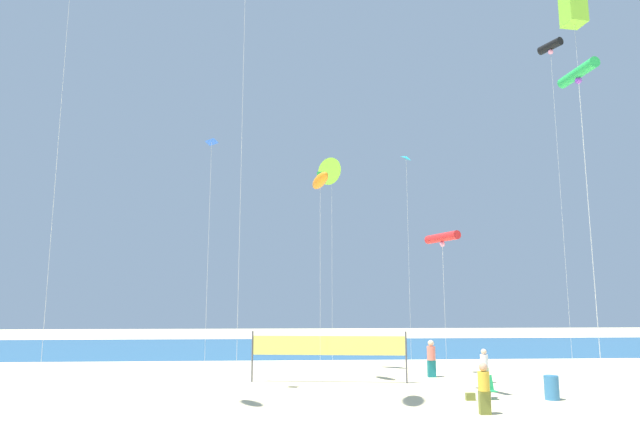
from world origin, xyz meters
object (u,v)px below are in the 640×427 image
beach_handbag (470,397)px  kite_orange_inflatable (320,181)px  kite_lime_box (573,11)px  kite_green_tube (578,74)px  beachgoer_mustard_shirt (484,387)px  beachgoer_white_shirt (484,365)px  folding_beach_chair (488,387)px  kite_cyan_diamond (407,162)px  kite_red_tube (442,238)px  kite_lime_delta (332,172)px  beachgoer_coral_shirt (431,357)px  volleyball_net (329,348)px  kite_black_tube (550,48)px  kite_blue_diamond (211,148)px  trash_barrel (552,388)px

beach_handbag → kite_orange_inflatable: kite_orange_inflatable is taller
kite_lime_box → kite_green_tube: bearing=-120.3°
beachgoer_mustard_shirt → kite_green_tube: size_ratio=0.13×
beachgoer_mustard_shirt → beachgoer_white_shirt: (2.58, 7.04, -0.07)m
folding_beach_chair → kite_cyan_diamond: (-1.63, 6.28, 10.82)m
beachgoer_white_shirt → kite_red_tube: bearing=-125.1°
kite_lime_box → kite_lime_delta: (-11.67, 6.41, -6.95)m
beachgoer_coral_shirt → kite_lime_box: (6.79, -3.78, 17.25)m
volleyball_net → kite_black_tube: size_ratio=0.42×
beachgoer_white_shirt → kite_blue_diamond: 16.37m
kite_blue_diamond → kite_lime_box: (17.69, 0.49, 7.56)m
beachgoer_mustard_shirt → kite_lime_delta: bearing=-169.3°
beachgoer_coral_shirt → folding_beach_chair: 6.22m
trash_barrel → kite_black_tube: 17.96m
folding_beach_chair → beachgoer_white_shirt: bearing=49.7°
beachgoer_white_shirt → folding_beach_chair: (-1.35, -4.05, -0.38)m
kite_lime_delta → kite_green_tube: kite_green_tube is taller
kite_orange_inflatable → volleyball_net: bearing=19.8°
kite_orange_inflatable → beach_handbag: bearing=-40.8°
beachgoer_mustard_shirt → kite_cyan_diamond: kite_cyan_diamond is taller
beachgoer_white_shirt → kite_cyan_diamond: size_ratio=0.14×
kite_orange_inflatable → kite_lime_box: (12.60, -2.10, 8.44)m
beachgoer_mustard_shirt → kite_lime_box: 19.57m
beachgoer_white_shirt → volleyball_net: 7.47m
folding_beach_chair → kite_cyan_diamond: bearing=82.8°
kite_orange_inflatable → kite_green_tube: size_ratio=0.75×
trash_barrel → kite_blue_diamond: (-13.97, 2.31, 10.22)m
kite_lime_box → kite_lime_delta: 15.02m
beachgoer_mustard_shirt → kite_lime_box: kite_lime_box is taller
trash_barrel → volleyball_net: (-8.47, 5.05, 1.16)m
beachgoer_coral_shirt → kite_blue_diamond: size_ratio=0.17×
beachgoer_coral_shirt → kite_blue_diamond: 15.20m
beachgoer_mustard_shirt → kite_red_tube: kite_red_tube is taller
kite_blue_diamond → kite_orange_inflatable: 5.78m
kite_lime_delta → kite_lime_box: bearing=-28.8°
beachgoer_white_shirt → beach_handbag: (-2.20, -4.41, -0.70)m
beachgoer_mustard_shirt → kite_orange_inflatable: 12.73m
beach_handbag → kite_lime_delta: 15.16m
kite_lime_delta → beachgoer_coral_shirt: bearing=-28.3°
trash_barrel → kite_orange_inflatable: kite_orange_inflatable is taller
kite_cyan_diamond → beachgoer_white_shirt: bearing=-36.8°
beachgoer_mustard_shirt → kite_lime_box: (7.37, 5.37, 17.32)m
kite_cyan_diamond → kite_lime_delta: bearing=147.2°
kite_cyan_diamond → kite_black_tube: kite_black_tube is taller
beachgoer_mustard_shirt → kite_lime_delta: (-4.30, 11.78, 10.37)m
folding_beach_chair → kite_red_tube: (-1.41, 0.83, 6.08)m
beach_handbag → beachgoer_white_shirt: bearing=63.5°
volleyball_net → kite_black_tube: kite_black_tube is taller
trash_barrel → kite_cyan_diamond: kite_cyan_diamond is taller
kite_blue_diamond → kite_red_tube: kite_blue_diamond is taller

